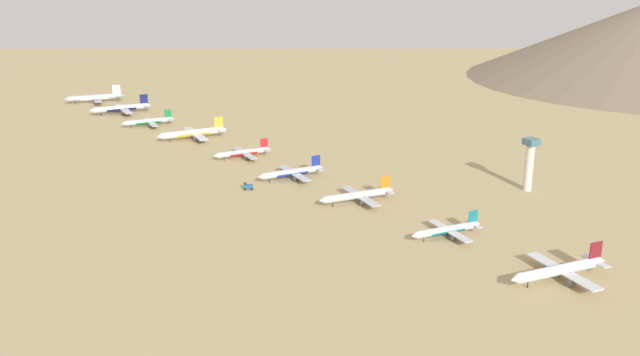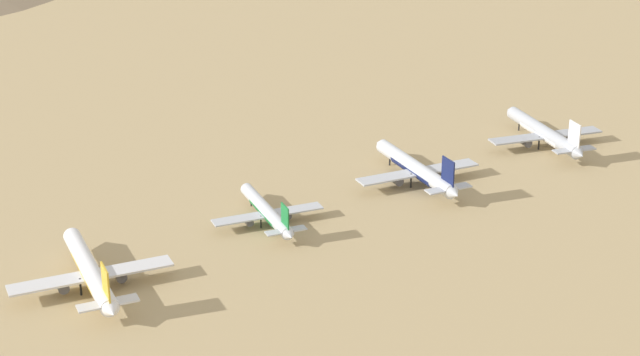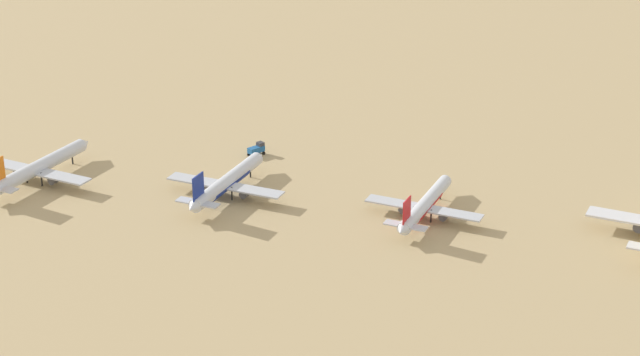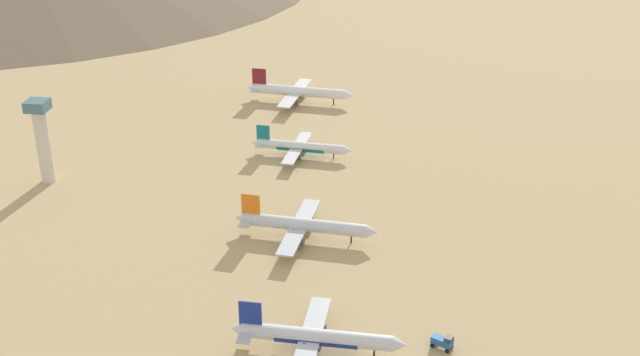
{
  "view_description": "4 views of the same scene",
  "coord_description": "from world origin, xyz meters",
  "px_view_note": "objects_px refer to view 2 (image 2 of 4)",
  "views": [
    {
      "loc": [
        178.6,
        414.23,
        126.79
      ],
      "look_at": [
        -18.92,
        74.35,
        3.72
      ],
      "focal_mm": 40.42,
      "sensor_mm": 36.0,
      "label": 1
    },
    {
      "loc": [
        -227.37,
        -1.67,
        126.06
      ],
      "look_at": [
        32.69,
        -139.32,
        5.87
      ],
      "focal_mm": 58.31,
      "sensor_mm": 36.0,
      "label": 2
    },
    {
      "loc": [
        -258.3,
        -66.27,
        123.93
      ],
      "look_at": [
        0.75,
        33.94,
        4.92
      ],
      "focal_mm": 60.77,
      "sensor_mm": 36.0,
      "label": 3
    },
    {
      "loc": [
        10.2,
        -99.25,
        120.5
      ],
      "look_at": [
        -18.81,
        145.66,
        4.71
      ],
      "focal_mm": 45.24,
      "sensor_mm": 36.0,
      "label": 4
    }
  ],
  "objects_px": {
    "parked_jet_0": "(544,133)",
    "parked_jet_2": "(267,211)",
    "parked_jet_1": "(416,169)",
    "parked_jet_3": "(90,271)"
  },
  "relations": [
    {
      "from": "parked_jet_0",
      "to": "parked_jet_1",
      "type": "distance_m",
      "value": 58.01
    },
    {
      "from": "parked_jet_0",
      "to": "parked_jet_2",
      "type": "bearing_deg",
      "value": 96.86
    },
    {
      "from": "parked_jet_2",
      "to": "parked_jet_0",
      "type": "bearing_deg",
      "value": -83.14
    },
    {
      "from": "parked_jet_1",
      "to": "parked_jet_2",
      "type": "height_order",
      "value": "parked_jet_1"
    },
    {
      "from": "parked_jet_2",
      "to": "parked_jet_3",
      "type": "height_order",
      "value": "parked_jet_3"
    },
    {
      "from": "parked_jet_0",
      "to": "parked_jet_2",
      "type": "relative_size",
      "value": 1.25
    },
    {
      "from": "parked_jet_3",
      "to": "parked_jet_0",
      "type": "bearing_deg",
      "value": -80.48
    },
    {
      "from": "parked_jet_2",
      "to": "parked_jet_3",
      "type": "distance_m",
      "value": 58.18
    },
    {
      "from": "parked_jet_0",
      "to": "parked_jet_1",
      "type": "bearing_deg",
      "value": 97.71
    },
    {
      "from": "parked_jet_1",
      "to": "parked_jet_2",
      "type": "bearing_deg",
      "value": 95.97
    }
  ]
}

